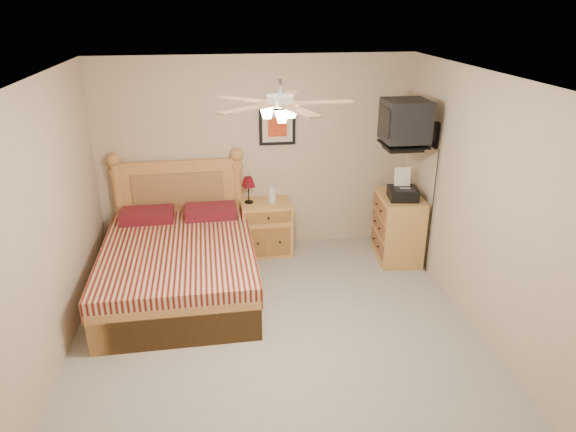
% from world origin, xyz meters
% --- Properties ---
extents(floor, '(4.50, 4.50, 0.00)m').
position_xyz_m(floor, '(0.00, 0.00, 0.00)').
color(floor, gray).
rests_on(floor, ground).
extents(ceiling, '(4.00, 4.50, 0.04)m').
position_xyz_m(ceiling, '(0.00, 0.00, 2.50)').
color(ceiling, white).
rests_on(ceiling, ground).
extents(wall_back, '(4.00, 0.04, 2.50)m').
position_xyz_m(wall_back, '(0.00, 2.25, 1.25)').
color(wall_back, tan).
rests_on(wall_back, ground).
extents(wall_front, '(4.00, 0.04, 2.50)m').
position_xyz_m(wall_front, '(0.00, -2.25, 1.25)').
color(wall_front, tan).
rests_on(wall_front, ground).
extents(wall_left, '(0.04, 4.50, 2.50)m').
position_xyz_m(wall_left, '(-2.00, 0.00, 1.25)').
color(wall_left, tan).
rests_on(wall_left, ground).
extents(wall_right, '(0.04, 4.50, 2.50)m').
position_xyz_m(wall_right, '(2.00, 0.00, 1.25)').
color(wall_right, tan).
rests_on(wall_right, ground).
extents(bed, '(1.67, 2.16, 1.38)m').
position_xyz_m(bed, '(-0.99, 1.12, 0.69)').
color(bed, '#B26536').
rests_on(bed, ground).
extents(nightstand, '(0.65, 0.50, 0.70)m').
position_xyz_m(nightstand, '(0.09, 2.00, 0.35)').
color(nightstand, '#C47F3E').
rests_on(nightstand, ground).
extents(table_lamp, '(0.25, 0.25, 0.35)m').
position_xyz_m(table_lamp, '(-0.13, 2.03, 0.87)').
color(table_lamp, '#5A0812').
rests_on(table_lamp, nightstand).
extents(lotion_bottle, '(0.13, 0.13, 0.26)m').
position_xyz_m(lotion_bottle, '(0.17, 1.99, 0.83)').
color(lotion_bottle, silver).
rests_on(lotion_bottle, nightstand).
extents(framed_picture, '(0.46, 0.04, 0.46)m').
position_xyz_m(framed_picture, '(0.27, 2.23, 1.62)').
color(framed_picture, black).
rests_on(framed_picture, wall_back).
extents(dresser, '(0.56, 0.76, 0.85)m').
position_xyz_m(dresser, '(1.73, 1.59, 0.43)').
color(dresser, '#A4743A').
rests_on(dresser, ground).
extents(fax_machine, '(0.39, 0.40, 0.36)m').
position_xyz_m(fax_machine, '(1.71, 1.49, 1.03)').
color(fax_machine, black).
rests_on(fax_machine, dresser).
extents(magazine_lower, '(0.29, 0.32, 0.03)m').
position_xyz_m(magazine_lower, '(1.68, 1.83, 0.87)').
color(magazine_lower, '#B3AA8C').
rests_on(magazine_lower, dresser).
extents(magazine_upper, '(0.29, 0.34, 0.02)m').
position_xyz_m(magazine_upper, '(1.71, 1.84, 0.89)').
color(magazine_upper, gray).
rests_on(magazine_upper, magazine_lower).
extents(wall_tv, '(0.56, 0.46, 0.58)m').
position_xyz_m(wall_tv, '(1.75, 1.34, 1.81)').
color(wall_tv, black).
rests_on(wall_tv, wall_right).
extents(ceiling_fan, '(1.14, 1.14, 0.28)m').
position_xyz_m(ceiling_fan, '(0.00, -0.20, 2.36)').
color(ceiling_fan, silver).
rests_on(ceiling_fan, ceiling).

